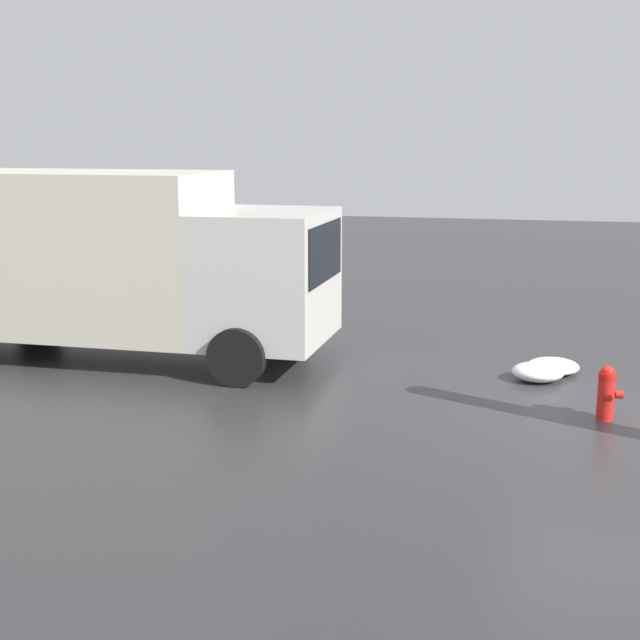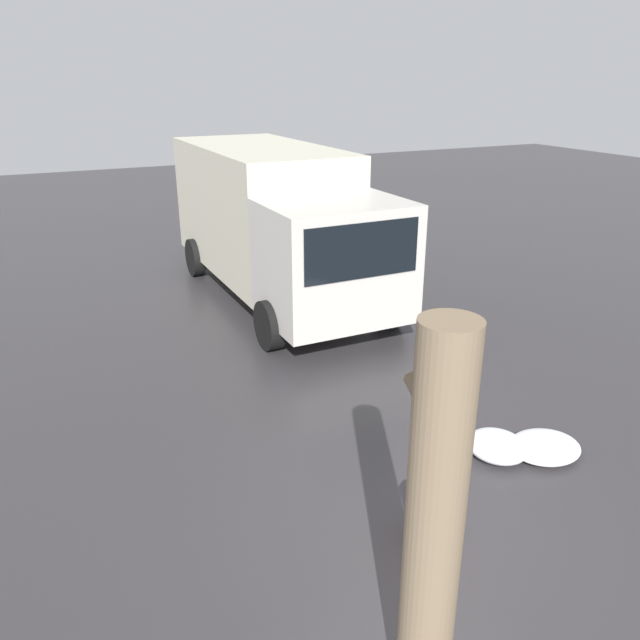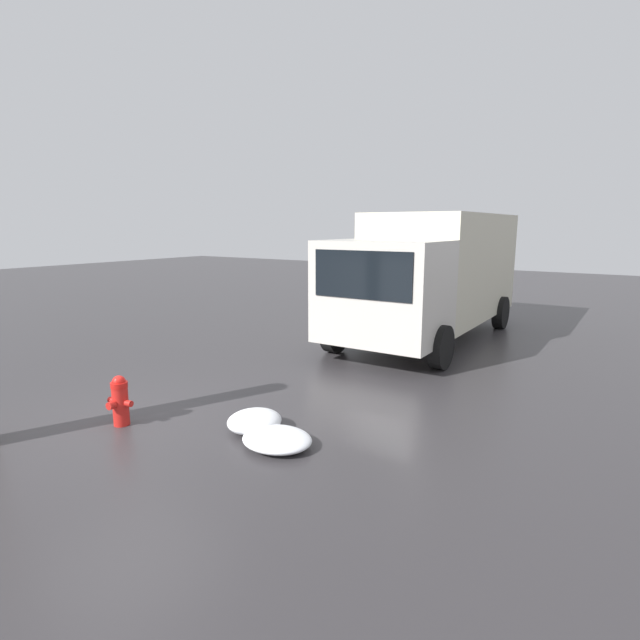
# 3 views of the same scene
# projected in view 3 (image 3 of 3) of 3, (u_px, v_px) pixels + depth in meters

# --- Properties ---
(ground_plane) EXTENTS (60.00, 60.00, 0.00)m
(ground_plane) POSITION_uv_depth(u_px,v_px,m) (122.00, 425.00, 7.25)
(ground_plane) COLOR #333033
(fire_hydrant) EXTENTS (0.34, 0.43, 0.74)m
(fire_hydrant) POSITION_uv_depth(u_px,v_px,m) (120.00, 400.00, 7.17)
(fire_hydrant) COLOR red
(fire_hydrant) RESTS_ON ground_plane
(delivery_truck) EXTENTS (7.31, 2.80, 3.15)m
(delivery_truck) POSITION_uv_depth(u_px,v_px,m) (433.00, 271.00, 12.68)
(delivery_truck) COLOR beige
(delivery_truck) RESTS_ON ground_plane
(snow_pile_curbside) EXTENTS (0.82, 0.96, 0.21)m
(snow_pile_curbside) POSITION_uv_depth(u_px,v_px,m) (277.00, 439.00, 6.51)
(snow_pile_curbside) COLOR white
(snow_pile_curbside) RESTS_ON ground_plane
(snow_pile_by_tree) EXTENTS (0.80, 0.74, 0.28)m
(snow_pile_by_tree) POSITION_uv_depth(u_px,v_px,m) (255.00, 421.00, 7.01)
(snow_pile_by_tree) COLOR white
(snow_pile_by_tree) RESTS_ON ground_plane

